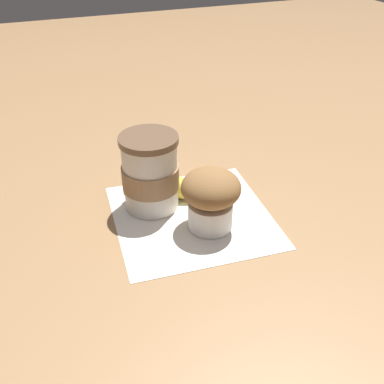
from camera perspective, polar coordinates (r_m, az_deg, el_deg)
name	(u,v)px	position (r m, az deg, el deg)	size (l,w,h in m)	color
ground_plane	(192,216)	(0.72, 0.00, -3.11)	(3.00, 3.00, 0.00)	#936D47
paper_napkin	(192,216)	(0.72, 0.00, -3.06)	(0.24, 0.24, 0.00)	white
coffee_cup	(150,173)	(0.71, -5.31, 2.41)	(0.09, 0.09, 0.12)	silver
muffin	(211,196)	(0.66, 2.40, -0.56)	(0.09, 0.09, 0.10)	white
banana	(176,191)	(0.74, -1.99, 0.19)	(0.17, 0.10, 0.04)	yellow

